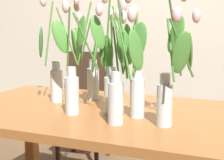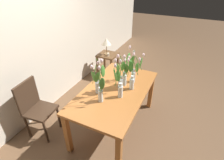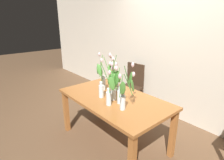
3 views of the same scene
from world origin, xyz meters
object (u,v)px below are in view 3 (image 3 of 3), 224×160
tulip_vase_4 (125,94)px  tulip_vase_5 (102,85)px  dining_chair (132,84)px  tulip_vase_2 (104,78)px  tulip_vase_0 (114,83)px  tulip_vase_1 (118,90)px  tulip_vase_3 (110,92)px  dining_table (114,103)px  tulip_vase_6 (115,78)px

tulip_vase_4 → tulip_vase_5: size_ratio=1.08×
dining_chair → tulip_vase_2: bearing=-72.5°
tulip_vase_0 → tulip_vase_1: 0.13m
tulip_vase_3 → tulip_vase_4: bearing=16.9°
dining_table → tulip_vase_5: (-0.12, -0.11, 0.28)m
tulip_vase_3 → tulip_vase_5: 0.29m
tulip_vase_0 → tulip_vase_3: (0.10, -0.15, -0.05)m
tulip_vase_6 → tulip_vase_3: bearing=-48.7°
tulip_vase_5 → tulip_vase_4: bearing=-3.8°
dining_table → tulip_vase_6: size_ratio=2.72×
dining_chair → tulip_vase_6: bearing=-62.6°
tulip_vase_0 → tulip_vase_6: bearing=135.4°
tulip_vase_1 → tulip_vase_3: bearing=-98.8°
tulip_vase_1 → dining_table: bearing=155.5°
tulip_vase_0 → tulip_vase_4: bearing=-16.7°
tulip_vase_3 → tulip_vase_6: bearing=131.3°
dining_chair → tulip_vase_5: bearing=-66.1°
tulip_vase_4 → tulip_vase_6: bearing=148.8°
tulip_vase_3 → dining_chair: tulip_vase_3 is taller
tulip_vase_2 → tulip_vase_4: size_ratio=1.00×
tulip_vase_4 → tulip_vase_1: bearing=161.8°
tulip_vase_4 → dining_table: bearing=158.6°
dining_table → tulip_vase_3: 0.38m
tulip_vase_2 → tulip_vase_5: (0.21, -0.19, -0.00)m
tulip_vase_0 → tulip_vase_3: 0.19m
dining_table → tulip_vase_0: (0.06, -0.05, 0.33)m
tulip_vase_2 → dining_chair: 1.10m
tulip_vase_2 → dining_chair: tulip_vase_2 is taller
tulip_vase_0 → tulip_vase_5: 0.19m
tulip_vase_6 → tulip_vase_0: bearing=-44.6°
tulip_vase_3 → tulip_vase_4: 0.22m
dining_table → tulip_vase_2: (-0.32, 0.08, 0.28)m
dining_table → dining_chair: (-0.63, 1.05, -0.12)m
tulip_vase_0 → tulip_vase_6: size_ratio=1.00×
dining_table → tulip_vase_3: bearing=-51.7°
tulip_vase_2 → dining_chair: bearing=107.5°
dining_chair → tulip_vase_0: bearing=-57.9°
dining_table → tulip_vase_6: 0.39m
tulip_vase_2 → tulip_vase_6: tulip_vase_6 is taller
tulip_vase_2 → tulip_vase_1: bearing=-17.6°
tulip_vase_5 → tulip_vase_6: bearing=103.2°
tulip_vase_1 → tulip_vase_5: size_ratio=0.95×
tulip_vase_2 → dining_table: bearing=-13.5°
tulip_vase_4 → tulip_vase_6: size_ratio=0.99×
dining_table → dining_chair: size_ratio=1.72×
tulip_vase_3 → tulip_vase_4: (0.20, 0.06, 0.03)m
tulip_vase_4 → tulip_vase_2: bearing=162.2°
dining_table → tulip_vase_4: bearing=-21.4°
tulip_vase_3 → dining_table: bearing=128.3°
dining_table → tulip_vase_3: tulip_vase_3 is taller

